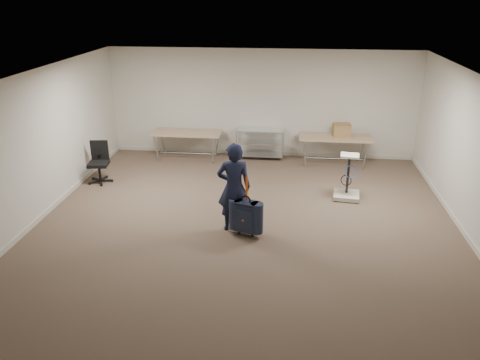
# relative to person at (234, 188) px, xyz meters

# --- Properties ---
(ground) EXTENTS (9.00, 9.00, 0.00)m
(ground) POSITION_rel_person_xyz_m (0.20, -0.18, -0.84)
(ground) COLOR #46362A
(ground) RESTS_ON ground
(room_shell) EXTENTS (8.00, 9.00, 9.00)m
(room_shell) POSITION_rel_person_xyz_m (0.20, 1.20, -0.79)
(room_shell) COLOR beige
(room_shell) RESTS_ON ground
(folding_table_left) EXTENTS (1.80, 0.75, 0.73)m
(folding_table_left) POSITION_rel_person_xyz_m (-1.70, 3.77, -0.16)
(folding_table_left) COLOR tan
(folding_table_left) RESTS_ON ground
(folding_table_right) EXTENTS (1.80, 0.75, 0.73)m
(folding_table_right) POSITION_rel_person_xyz_m (2.10, 3.77, -0.16)
(folding_table_right) COLOR tan
(folding_table_right) RESTS_ON ground
(wire_shelf) EXTENTS (1.22, 0.47, 0.80)m
(wire_shelf) POSITION_rel_person_xyz_m (0.20, 4.02, -0.40)
(wire_shelf) COLOR silver
(wire_shelf) RESTS_ON ground
(person) EXTENTS (0.66, 0.48, 1.68)m
(person) POSITION_rel_person_xyz_m (0.00, 0.00, 0.00)
(person) COLOR black
(person) RESTS_ON ground
(suitcase) EXTENTS (0.47, 0.36, 1.14)m
(suitcase) POSITION_rel_person_xyz_m (0.24, -0.22, -0.46)
(suitcase) COLOR #151D31
(suitcase) RESTS_ON ground
(office_chair) EXTENTS (0.57, 0.57, 0.95)m
(office_chair) POSITION_rel_person_xyz_m (-3.38, 1.99, -0.56)
(office_chair) COLOR black
(office_chair) RESTS_ON ground
(equipment_cart) EXTENTS (0.59, 0.59, 0.99)m
(equipment_cart) POSITION_rel_person_xyz_m (2.23, 1.65, -0.58)
(equipment_cart) COLOR beige
(equipment_cart) RESTS_ON ground
(cardboard_box) EXTENTS (0.45, 0.35, 0.32)m
(cardboard_box) POSITION_rel_person_xyz_m (2.26, 3.85, 0.05)
(cardboard_box) COLOR olive
(cardboard_box) RESTS_ON folding_table_right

